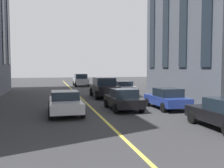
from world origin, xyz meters
name	(u,v)px	position (x,y,z in m)	size (l,w,h in m)	color
lane_centre_line	(94,111)	(20.00, 0.00, 0.00)	(80.00, 0.16, 0.01)	#D8C64C
car_black_parked_a	(104,87)	(26.98, -2.15, 0.97)	(4.70, 2.14, 1.88)	black
car_silver_oncoming	(123,87)	(29.90, -4.90, 0.70)	(4.40, 1.95, 1.37)	#B7BABF
car_blue_trailing	(167,98)	(19.53, -4.90, 0.70)	(3.90, 1.89, 1.40)	navy
car_silver_near	(65,102)	(19.24, 1.90, 0.70)	(4.40, 1.95, 1.37)	#B7BABF
car_silver_mid	(81,80)	(42.62, -1.87, 0.97)	(4.70, 2.14, 1.88)	#B7BABF
car_black_parked_b	(123,99)	(19.87, -1.91, 0.70)	(3.90, 1.89, 1.40)	black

